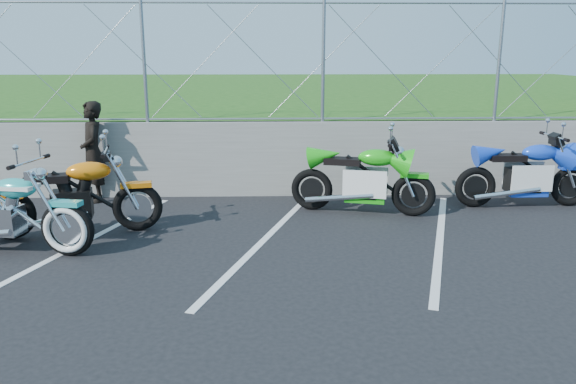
{
  "coord_description": "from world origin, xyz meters",
  "views": [
    {
      "loc": [
        0.12,
        -6.17,
        2.49
      ],
      "look_at": [
        0.34,
        1.3,
        0.6
      ],
      "focal_mm": 35.0,
      "sensor_mm": 36.0,
      "label": 1
    }
  ],
  "objects_px": {
    "cruiser_turquoise": "(5,216)",
    "naked_orange": "(76,200)",
    "person_standing": "(93,152)",
    "sportbike_green": "(364,182)",
    "sportbike_blue": "(526,176)"
  },
  "relations": [
    {
      "from": "cruiser_turquoise",
      "to": "naked_orange",
      "type": "relative_size",
      "value": 1.02
    },
    {
      "from": "person_standing",
      "to": "sportbike_green",
      "type": "bearing_deg",
      "value": 57.9
    },
    {
      "from": "cruiser_turquoise",
      "to": "person_standing",
      "type": "relative_size",
      "value": 1.42
    },
    {
      "from": "person_standing",
      "to": "naked_orange",
      "type": "bearing_deg",
      "value": -11.77
    },
    {
      "from": "naked_orange",
      "to": "sportbike_blue",
      "type": "height_order",
      "value": "naked_orange"
    },
    {
      "from": "cruiser_turquoise",
      "to": "sportbike_blue",
      "type": "distance_m",
      "value": 7.73
    },
    {
      "from": "cruiser_turquoise",
      "to": "sportbike_blue",
      "type": "relative_size",
      "value": 1.06
    },
    {
      "from": "naked_orange",
      "to": "person_standing",
      "type": "distance_m",
      "value": 1.87
    },
    {
      "from": "sportbike_green",
      "to": "sportbike_blue",
      "type": "xyz_separation_m",
      "value": [
        2.7,
        0.3,
        0.0
      ]
    },
    {
      "from": "sportbike_blue",
      "to": "person_standing",
      "type": "height_order",
      "value": "person_standing"
    },
    {
      "from": "cruiser_turquoise",
      "to": "sportbike_blue",
      "type": "height_order",
      "value": "cruiser_turquoise"
    },
    {
      "from": "naked_orange",
      "to": "person_standing",
      "type": "bearing_deg",
      "value": 87.86
    },
    {
      "from": "sportbike_green",
      "to": "sportbike_blue",
      "type": "relative_size",
      "value": 0.98
    },
    {
      "from": "sportbike_blue",
      "to": "cruiser_turquoise",
      "type": "bearing_deg",
      "value": -166.48
    },
    {
      "from": "cruiser_turquoise",
      "to": "person_standing",
      "type": "bearing_deg",
      "value": 92.32
    }
  ]
}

